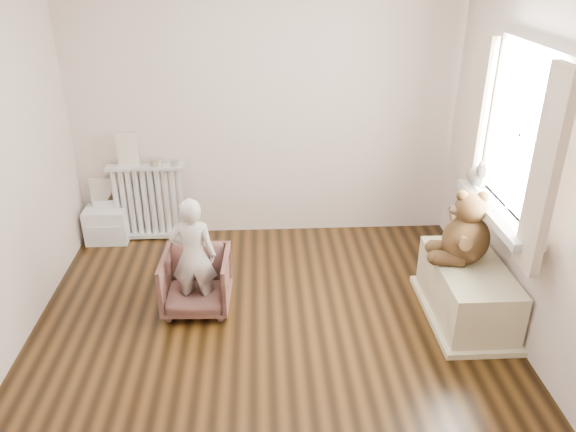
{
  "coord_description": "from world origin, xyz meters",
  "views": [
    {
      "loc": [
        -0.05,
        -3.31,
        2.63
      ],
      "look_at": [
        0.15,
        0.45,
        0.8
      ],
      "focal_mm": 35.0,
      "sensor_mm": 36.0,
      "label": 1
    }
  ],
  "objects_px": {
    "teddy_bear": "(467,235)",
    "radiator": "(149,202)",
    "child": "(193,256)",
    "armchair": "(196,282)",
    "plush_cat": "(479,175)",
    "toy_bench": "(467,294)",
    "toy_vanity": "(106,215)"
  },
  "relations": [
    {
      "from": "teddy_bear",
      "to": "radiator",
      "type": "bearing_deg",
      "value": 162.62
    },
    {
      "from": "child",
      "to": "teddy_bear",
      "type": "xyz_separation_m",
      "value": [
        2.05,
        -0.09,
        0.17
      ]
    },
    {
      "from": "armchair",
      "to": "plush_cat",
      "type": "xyz_separation_m",
      "value": [
        2.23,
        0.24,
        0.76
      ]
    },
    {
      "from": "armchair",
      "to": "plush_cat",
      "type": "distance_m",
      "value": 2.37
    },
    {
      "from": "child",
      "to": "plush_cat",
      "type": "distance_m",
      "value": 2.3
    },
    {
      "from": "radiator",
      "to": "child",
      "type": "relative_size",
      "value": 0.79
    },
    {
      "from": "radiator",
      "to": "plush_cat",
      "type": "relative_size",
      "value": 2.64
    },
    {
      "from": "armchair",
      "to": "teddy_bear",
      "type": "bearing_deg",
      "value": -1.41
    },
    {
      "from": "radiator",
      "to": "armchair",
      "type": "distance_m",
      "value": 1.35
    },
    {
      "from": "teddy_bear",
      "to": "plush_cat",
      "type": "relative_size",
      "value": 1.96
    },
    {
      "from": "toy_bench",
      "to": "radiator",
      "type": "bearing_deg",
      "value": 151.51
    },
    {
      "from": "radiator",
      "to": "plush_cat",
      "type": "xyz_separation_m",
      "value": [
        2.79,
        -0.98,
        0.61
      ]
    },
    {
      "from": "radiator",
      "to": "armchair",
      "type": "xyz_separation_m",
      "value": [
        0.56,
        -1.22,
        -0.15
      ]
    },
    {
      "from": "toy_bench",
      "to": "teddy_bear",
      "type": "distance_m",
      "value": 0.48
    },
    {
      "from": "teddy_bear",
      "to": "toy_bench",
      "type": "bearing_deg",
      "value": -54.58
    },
    {
      "from": "toy_vanity",
      "to": "plush_cat",
      "type": "distance_m",
      "value": 3.43
    },
    {
      "from": "toy_bench",
      "to": "armchair",
      "type": "bearing_deg",
      "value": 174.01
    },
    {
      "from": "toy_vanity",
      "to": "teddy_bear",
      "type": "bearing_deg",
      "value": -23.65
    },
    {
      "from": "armchair",
      "to": "plush_cat",
      "type": "height_order",
      "value": "plush_cat"
    },
    {
      "from": "toy_vanity",
      "to": "armchair",
      "type": "height_order",
      "value": "toy_vanity"
    },
    {
      "from": "child",
      "to": "toy_bench",
      "type": "distance_m",
      "value": 2.12
    },
    {
      "from": "plush_cat",
      "to": "armchair",
      "type": "bearing_deg",
      "value": -160.88
    },
    {
      "from": "radiator",
      "to": "toy_bench",
      "type": "xyz_separation_m",
      "value": [
        2.65,
        -1.44,
        -0.19
      ]
    },
    {
      "from": "toy_vanity",
      "to": "child",
      "type": "xyz_separation_m",
      "value": [
        0.98,
        -1.24,
        0.22
      ]
    },
    {
      "from": "radiator",
      "to": "toy_vanity",
      "type": "height_order",
      "value": "radiator"
    },
    {
      "from": "armchair",
      "to": "teddy_bear",
      "type": "distance_m",
      "value": 2.1
    },
    {
      "from": "radiator",
      "to": "armchair",
      "type": "relative_size",
      "value": 1.44
    },
    {
      "from": "armchair",
      "to": "plush_cat",
      "type": "bearing_deg",
      "value": 8.56
    },
    {
      "from": "armchair",
      "to": "plush_cat",
      "type": "relative_size",
      "value": 1.84
    },
    {
      "from": "child",
      "to": "plush_cat",
      "type": "height_order",
      "value": "plush_cat"
    },
    {
      "from": "armchair",
      "to": "child",
      "type": "bearing_deg",
      "value": -87.58
    },
    {
      "from": "toy_bench",
      "to": "plush_cat",
      "type": "relative_size",
      "value": 3.35
    }
  ]
}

